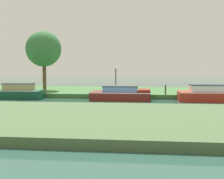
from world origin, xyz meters
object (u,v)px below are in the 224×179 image
Objects in this scene: willow_tree_left at (44,49)px; mooring_post_near at (165,90)px; red_cruiser at (204,94)px; lamp_post at (116,76)px; forest_barge at (19,92)px; maroon_narrowboat at (121,94)px.

mooring_post_near is at bearing -18.01° from willow_tree_left.
red_cruiser is 1.62× the size of lamp_post.
forest_barge is 6.72m from willow_tree_left.
maroon_narrowboat is at bearing 180.00° from red_cruiser.
maroon_narrowboat is 4.03m from mooring_post_near.
mooring_post_near is (-3.11, 1.15, 0.23)m from red_cruiser.
maroon_narrowboat is at bearing -163.34° from mooring_post_near.
lamp_post is at bearing 166.77° from mooring_post_near.
forest_barge is 8.94m from lamp_post.
forest_barge is 13.15m from mooring_post_near.
lamp_post reaches higher than red_cruiser.
red_cruiser is (6.96, -0.00, 0.07)m from maroon_narrowboat.
forest_barge reaches higher than mooring_post_near.
lamp_post is 2.88× the size of mooring_post_near.
willow_tree_left is (-15.71, 5.25, 4.15)m from red_cruiser.
maroon_narrowboat is 11.04m from willow_tree_left.
forest_barge reaches higher than red_cruiser.
willow_tree_left is at bearing 161.53° from red_cruiser.
willow_tree_left reaches higher than forest_barge.
red_cruiser is 17.07m from willow_tree_left.
willow_tree_left reaches higher than maroon_narrowboat.
maroon_narrowboat is 5.81× the size of mooring_post_near.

